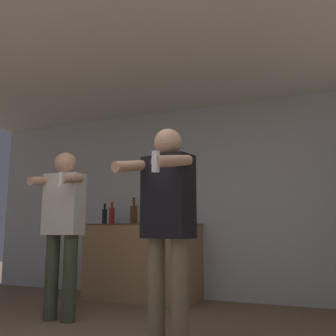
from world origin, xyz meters
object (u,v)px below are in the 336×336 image
bottle_clear_vodka (134,214)px  person_man_side (63,221)px  bottle_short_whiskey (105,216)px  person_woman_foreground (167,218)px  bottle_red_label (112,215)px

bottle_clear_vodka → person_man_side: bearing=-96.3°
bottle_short_whiskey → person_man_side: 1.31m
person_man_side → person_woman_foreground: bearing=-22.6°
bottle_clear_vodka → person_man_side: 1.29m
bottle_clear_vodka → person_man_side: (-0.14, -1.27, -0.12)m
bottle_red_label → bottle_clear_vodka: 0.33m
bottle_red_label → bottle_clear_vodka: (0.33, 0.00, 0.01)m
bottle_short_whiskey → person_man_side: size_ratio=0.17×
bottle_short_whiskey → person_man_side: bearing=-76.5°
person_woman_foreground → bottle_short_whiskey: bearing=132.5°
person_man_side → bottle_red_label: bearing=98.6°
bottle_clear_vodka → bottle_short_whiskey: 0.45m
person_woman_foreground → person_man_side: size_ratio=0.98×
bottle_clear_vodka → person_woman_foreground: 2.24m
person_woman_foreground → person_man_side: bearing=157.4°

